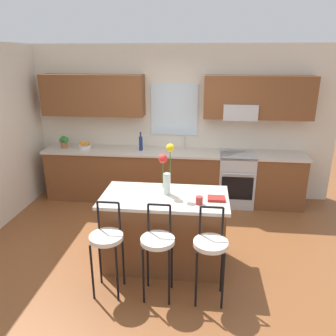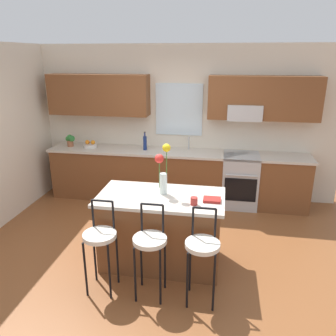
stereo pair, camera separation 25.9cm
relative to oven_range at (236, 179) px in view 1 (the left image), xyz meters
The scene contains 15 objects.
ground_plane 2.07m from the oven_range, 123.74° to the right, with size 14.00×14.00×0.00m, color brown.
back_wall_assembly 1.55m from the oven_range, 164.34° to the left, with size 5.60×0.50×2.70m.
counter_run 1.12m from the oven_range, behind, with size 4.56×0.64×0.92m.
sink_faucet 1.11m from the oven_range, 169.63° to the left, with size 0.02×0.13×0.23m.
oven_range is the anchor object (origin of this frame).
kitchen_island 2.18m from the oven_range, 118.01° to the right, with size 1.51×0.81×0.92m.
bar_stool_near 2.99m from the oven_range, 121.79° to the right, with size 0.36×0.36×1.04m.
bar_stool_middle 2.74m from the oven_range, 111.94° to the right, with size 0.36×0.36×1.04m.
bar_stool_far 2.59m from the oven_range, 100.53° to the right, with size 0.36×0.36×1.04m.
flower_vase 2.25m from the oven_range, 118.46° to the right, with size 0.19×0.11×0.63m.
mug_ceramic 2.25m from the oven_range, 106.09° to the right, with size 0.08×0.08×0.09m, color #A52D28.
cookbook 2.07m from the oven_range, 101.81° to the right, with size 0.20×0.15×0.03m, color maroon.
fruit_bowl_oranges 2.74m from the oven_range, behind, with size 0.24×0.24×0.13m.
bottle_olive_oil 1.78m from the oven_range, behind, with size 0.06×0.06×0.32m.
potted_plant_small 3.13m from the oven_range, behind, with size 0.18×0.12×0.22m.
Camera 1 is at (0.54, -3.88, 2.52)m, focal length 35.65 mm.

